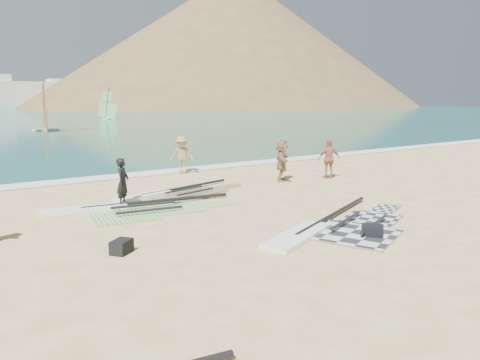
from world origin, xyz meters
TOP-DOWN VIEW (x-y plane):
  - ground at (0.00, 0.00)m, footprint 300.00×300.00m
  - surf_line at (0.00, 12.30)m, footprint 300.00×1.20m
  - headland_main at (85.00, 130.00)m, footprint 143.00×143.00m
  - headland_minor at (120.00, 140.00)m, footprint 70.00×70.00m
  - rig_grey at (0.46, 0.85)m, footprint 6.45×3.98m
  - rig_green at (-3.39, 6.08)m, footprint 6.14×2.86m
  - rig_orange at (-1.12, 7.39)m, footprint 5.28×2.69m
  - gear_bag_near at (-5.02, 2.27)m, footprint 0.61×0.59m
  - gear_bag_far at (0.70, -0.18)m, footprint 0.62×0.65m
  - person_wetsuit at (-3.23, 6.82)m, footprint 0.66×0.69m
  - beachgoer_mid at (1.39, 11.50)m, footprint 1.31×1.18m
  - beachgoer_back at (6.09, 6.72)m, footprint 1.09×0.77m
  - beachgoer_right at (3.98, 7.40)m, footprint 1.45×1.58m
  - windsurfer_centre at (2.60, 44.47)m, footprint 2.82×3.37m
  - windsurfer_right at (16.60, 65.70)m, footprint 2.57×2.58m

SIDE VIEW (x-z plane):
  - ground at x=0.00m, z-range 0.00..0.00m
  - surf_line at x=0.00m, z-range -0.02..0.02m
  - headland_main at x=85.00m, z-range -22.50..22.50m
  - headland_minor at x=120.00m, z-range -14.00..14.00m
  - rig_orange at x=-1.12m, z-range -0.05..0.15m
  - rig_green at x=-3.39m, z-range -0.05..0.15m
  - rig_grey at x=0.46m, z-range -0.05..0.15m
  - gear_bag_near at x=-5.02m, z-range 0.00..0.32m
  - gear_bag_far at x=0.70m, z-range 0.00..0.32m
  - person_wetsuit at x=-3.23m, z-range 0.00..1.58m
  - beachgoer_back at x=6.09m, z-range 0.00..1.72m
  - beachgoer_mid at x=1.39m, z-range 0.00..1.76m
  - beachgoer_right at x=3.98m, z-range 0.00..1.76m
  - windsurfer_right at x=16.60m, z-range -1.08..3.87m
  - windsurfer_centre at x=2.60m, z-range -1.10..3.94m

